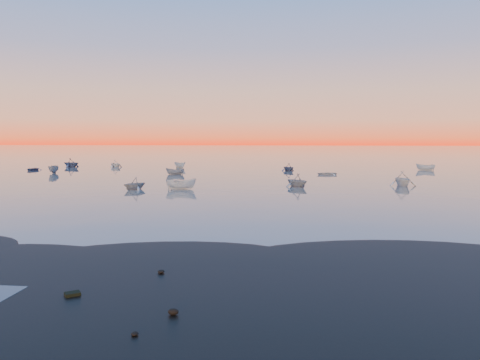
# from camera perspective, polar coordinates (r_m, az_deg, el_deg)

# --- Properties ---
(ground) EXTENTS (600.00, 600.00, 0.00)m
(ground) POSITION_cam_1_polar(r_m,az_deg,el_deg) (124.80, 2.24, 2.26)
(ground) COLOR slate
(ground) RESTS_ON ground
(mud_lobes) EXTENTS (140.00, 6.00, 0.07)m
(mud_lobes) POSITION_cam_1_polar(r_m,az_deg,el_deg) (25.76, -14.62, -8.80)
(mud_lobes) COLOR black
(mud_lobes) RESTS_ON ground
(moored_fleet) EXTENTS (124.00, 58.00, 1.20)m
(moored_fleet) POSITION_cam_1_polar(r_m,az_deg,el_deg) (78.09, -0.28, 0.58)
(moored_fleet) COLOR silver
(moored_fleet) RESTS_ON ground
(boat_near_center) EXTENTS (2.23, 3.93, 1.28)m
(boat_near_center) POSITION_cam_1_polar(r_m,az_deg,el_deg) (57.11, -7.18, -1.12)
(boat_near_center) COLOR silver
(boat_near_center) RESTS_ON ground
(boat_near_right) EXTENTS (3.75, 3.70, 1.27)m
(boat_near_right) POSITION_cam_1_polar(r_m,az_deg,el_deg) (60.17, 6.96, -0.80)
(boat_near_right) COLOR slate
(boat_near_right) RESTS_ON ground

